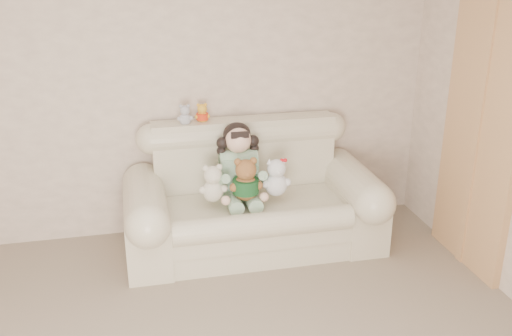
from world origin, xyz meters
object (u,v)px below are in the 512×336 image
Objects in this scene: brown_teddy at (246,175)px; sofa at (253,190)px; seated_child at (238,161)px; cream_teddy at (213,180)px; white_cat at (276,173)px.

sofa is at bearing 73.77° from brown_teddy.
sofa is 3.19× the size of seated_child.
brown_teddy is (0.02, -0.21, -0.04)m from seated_child.
seated_child is at bearing 112.47° from brown_teddy.
seated_child is 1.82× the size of cream_teddy.
brown_teddy is at bearing -124.29° from sofa.
brown_teddy is 0.26m from cream_teddy.
brown_teddy is 1.10× the size of white_cat.
cream_teddy is at bearing -168.89° from white_cat.
sofa is 0.27m from seated_child.
seated_child is at bearing 15.62° from cream_teddy.
brown_teddy reaches higher than white_cat.
white_cat is at bearing 26.34° from brown_teddy.
sofa is 5.04× the size of brown_teddy.
white_cat is (0.27, -0.18, -0.06)m from seated_child.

